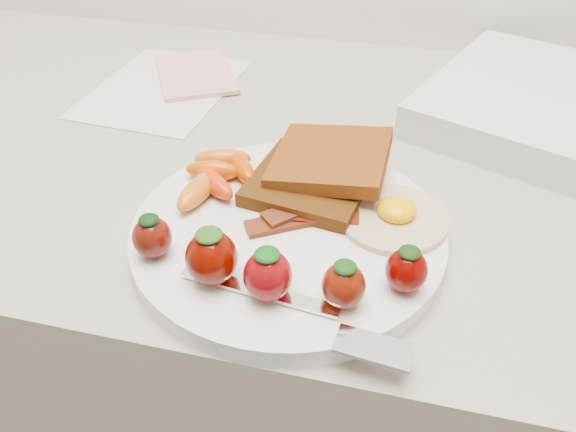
# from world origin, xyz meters

# --- Properties ---
(counter) EXTENTS (2.00, 0.60, 0.90)m
(counter) POSITION_xyz_m (0.00, 1.70, 0.45)
(counter) COLOR gray
(counter) RESTS_ON ground
(plate) EXTENTS (0.27, 0.27, 0.02)m
(plate) POSITION_xyz_m (0.02, 1.53, 0.91)
(plate) COLOR white
(plate) RESTS_ON counter
(toast_lower) EXTENTS (0.12, 0.12, 0.01)m
(toast_lower) POSITION_xyz_m (0.02, 1.59, 0.93)
(toast_lower) COLOR black
(toast_lower) RESTS_ON plate
(toast_upper) EXTENTS (0.11, 0.11, 0.02)m
(toast_upper) POSITION_xyz_m (0.04, 1.61, 0.94)
(toast_upper) COLOR #4C300D
(toast_upper) RESTS_ON toast_lower
(fried_egg) EXTENTS (0.12, 0.12, 0.02)m
(fried_egg) POSITION_xyz_m (0.10, 1.56, 0.92)
(fried_egg) COLOR white
(fried_egg) RESTS_ON plate
(bacon_strips) EXTENTS (0.10, 0.08, 0.01)m
(bacon_strips) POSITION_xyz_m (0.03, 1.55, 0.92)
(bacon_strips) COLOR #461508
(bacon_strips) RESTS_ON plate
(baby_carrots) EXTENTS (0.08, 0.10, 0.02)m
(baby_carrots) POSITION_xyz_m (-0.06, 1.58, 0.93)
(baby_carrots) COLOR #C54A02
(baby_carrots) RESTS_ON plate
(strawberries) EXTENTS (0.23, 0.07, 0.05)m
(strawberries) POSITION_xyz_m (0.02, 1.46, 0.94)
(strawberries) COLOR #4B0E07
(strawberries) RESTS_ON plate
(fork) EXTENTS (0.18, 0.06, 0.00)m
(fork) POSITION_xyz_m (0.05, 1.44, 0.92)
(fork) COLOR silver
(fork) RESTS_ON plate
(paper_sheet) EXTENTS (0.18, 0.23, 0.00)m
(paper_sheet) POSITION_xyz_m (-0.21, 1.79, 0.90)
(paper_sheet) COLOR silver
(paper_sheet) RESTS_ON counter
(notepad) EXTENTS (0.15, 0.17, 0.01)m
(notepad) POSITION_xyz_m (-0.18, 1.83, 0.91)
(notepad) COLOR #D69BA1
(notepad) RESTS_ON paper_sheet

